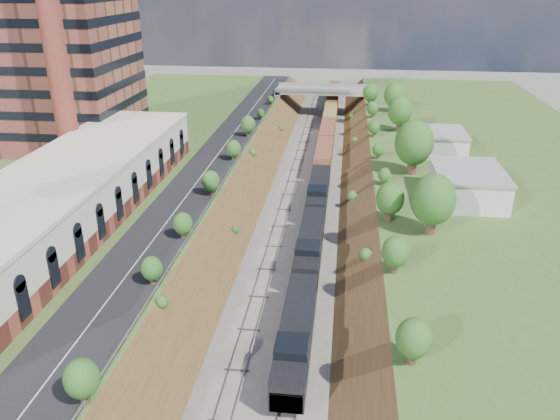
{
  "coord_description": "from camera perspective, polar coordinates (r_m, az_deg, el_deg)",
  "views": [
    {
      "loc": [
        6.26,
        -21.19,
        33.6
      ],
      "look_at": [
        -1.52,
        42.7,
        6.0
      ],
      "focal_mm": 35.0,
      "sensor_mm": 36.0,
      "label": 1
    }
  ],
  "objects": [
    {
      "name": "road",
      "position": [
        88.77,
        -7.65,
        4.24
      ],
      "size": [
        8.0,
        180.0,
        0.1
      ],
      "primitive_type": "cube",
      "color": "black",
      "rests_on": "platform_left"
    },
    {
      "name": "rail_right_track",
      "position": [
        87.91,
        4.03,
        0.74
      ],
      "size": [
        1.58,
        180.0,
        0.18
      ],
      "primitive_type": "cube",
      "color": "gray",
      "rests_on": "ground"
    },
    {
      "name": "guardrail",
      "position": [
        87.51,
        -5.09,
        4.42
      ],
      "size": [
        0.1,
        171.0,
        0.7
      ],
      "color": "#99999E",
      "rests_on": "platform_left"
    },
    {
      "name": "white_building_near",
      "position": [
        79.76,
        19.01,
        2.42
      ],
      "size": [
        9.0,
        12.0,
        4.0
      ],
      "primitive_type": "cube",
      "color": "silver",
      "rests_on": "platform_right"
    },
    {
      "name": "commercial_building",
      "position": [
        72.85,
        -21.64,
        1.36
      ],
      "size": [
        14.3,
        62.3,
        7.0
      ],
      "color": "brown",
      "rests_on": "platform_left"
    },
    {
      "name": "embankment_left",
      "position": [
        89.55,
        -4.69,
        1.09
      ],
      "size": [
        10.0,
        180.0,
        10.0
      ],
      "primitive_type": "cube",
      "rotation": [
        0.0,
        0.79,
        0.0
      ],
      "color": "brown",
      "rests_on": "ground"
    },
    {
      "name": "platform_right",
      "position": [
        90.96,
        23.56,
        1.2
      ],
      "size": [
        44.0,
        180.0,
        5.0
      ],
      "primitive_type": "cube",
      "color": "#3F6027",
      "rests_on": "ground"
    },
    {
      "name": "freight_train",
      "position": [
        109.12,
        4.76,
        6.6
      ],
      "size": [
        2.98,
        135.95,
        4.55
      ],
      "color": "black",
      "rests_on": "ground"
    },
    {
      "name": "overpass",
      "position": [
        146.17,
        4.45,
        11.83
      ],
      "size": [
        24.5,
        8.3,
        7.4
      ],
      "color": "gray",
      "rests_on": "ground"
    },
    {
      "name": "white_building_far",
      "position": [
        100.3,
        16.4,
        6.76
      ],
      "size": [
        8.0,
        10.0,
        3.6
      ],
      "primitive_type": "cube",
      "color": "silver",
      "rests_on": "platform_right"
    },
    {
      "name": "tree_right_large",
      "position": [
        66.68,
        15.71,
        1.01
      ],
      "size": [
        5.25,
        5.25,
        7.61
      ],
      "color": "#473323",
      "rests_on": "platform_right"
    },
    {
      "name": "embankment_right",
      "position": [
        88.0,
        9.5,
        0.43
      ],
      "size": [
        10.0,
        180.0,
        10.0
      ],
      "primitive_type": "cube",
      "rotation": [
        0.0,
        0.79,
        0.0
      ],
      "color": "brown",
      "rests_on": "ground"
    },
    {
      "name": "tree_left_crest",
      "position": [
        52.24,
        -14.51,
        -8.19
      ],
      "size": [
        2.45,
        2.45,
        3.55
      ],
      "color": "#473323",
      "rests_on": "platform_left"
    },
    {
      "name": "smokestack",
      "position": [
        88.42,
        -22.56,
        15.96
      ],
      "size": [
        3.2,
        3.2,
        40.0
      ],
      "primitive_type": "cylinder",
      "color": "brown",
      "rests_on": "platform_left"
    },
    {
      "name": "platform_left",
      "position": [
        95.4,
        -17.82,
        3.04
      ],
      "size": [
        44.0,
        180.0,
        5.0
      ],
      "primitive_type": "cube",
      "color": "#3F6027",
      "rests_on": "ground"
    },
    {
      "name": "rail_left_track",
      "position": [
        88.28,
        0.66,
        0.9
      ],
      "size": [
        1.58,
        180.0,
        0.18
      ],
      "primitive_type": "cube",
      "color": "gray",
      "rests_on": "ground"
    }
  ]
}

